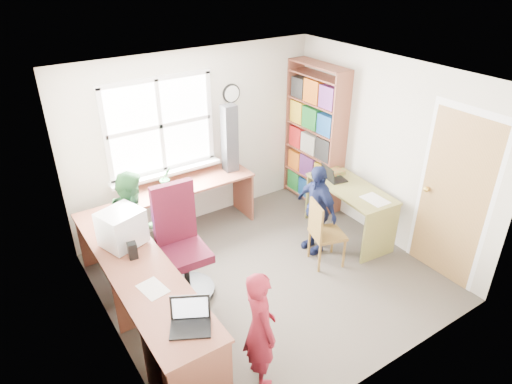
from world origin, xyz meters
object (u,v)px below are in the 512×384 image
Objects in this scene: person_navy at (316,209)px; person_red at (260,328)px; wooden_chair at (323,231)px; crt_monitor at (122,228)px; cd_tower at (230,139)px; right_desk at (350,201)px; laptop_right at (332,176)px; swivel_chair at (182,248)px; l_desk at (174,303)px; potted_plant at (166,178)px; laptop_left at (190,319)px; person_green at (135,223)px; bookshelf at (314,140)px.

person_red is at bearing -52.57° from person_navy.
person_navy reaches higher than wooden_chair.
wooden_chair is at bearing -34.93° from crt_monitor.
cd_tower is at bearing 119.22° from wooden_chair.
laptop_right is (-0.06, 0.32, 0.25)m from right_desk.
swivel_chair is 1.71m from wooden_chair.
person_red reaches higher than l_desk.
laptop_right reaches higher than right_desk.
potted_plant is at bearing -130.56° from person_navy.
l_desk is at bearing -77.79° from person_navy.
swivel_chair is at bearing -33.40° from crt_monitor.
crt_monitor is 2.86m from laptop_right.
laptop_left is at bearing -105.75° from crt_monitor.
potted_plant is at bearing -44.57° from person_green.
l_desk is 0.72m from laptop_left.
person_red reaches higher than crt_monitor.
right_desk is at bearing 9.11° from l_desk.
crt_monitor is (-2.92, 0.36, 0.42)m from right_desk.
wooden_chair is 1.76× the size of crt_monitor.
laptop_left is at bearing -177.07° from person_green.
person_green reaches higher than person_red.
wooden_chair is at bearing -49.82° from potted_plant.
l_desk is at bearing -132.17° from cd_tower.
swivel_chair is at bearing 179.73° from wooden_chair.
cd_tower is at bearing -16.60° from person_red.
bookshelf is 1.58× the size of person_green.
person_red is (0.04, -1.50, 0.03)m from swivel_chair.
person_red reaches higher than wooden_chair.
laptop_right reaches higher than wooden_chair.
bookshelf is at bearing 142.84° from person_navy.
wooden_chair is 0.95m from laptop_right.
swivel_chair is 1.09× the size of person_navy.
l_desk is at bearing -175.27° from person_green.
swivel_chair is 3.69× the size of laptop_right.
laptop_left is (-0.11, -0.62, 0.35)m from l_desk.
l_desk is at bearing -165.83° from right_desk.
person_navy is at bearing -127.89° from bookshelf.
cd_tower is 1.51m from person_navy.
potted_plant is (0.81, 2.33, 0.10)m from laptop_left.
cd_tower is (1.85, 0.93, 0.27)m from crt_monitor.
person_red is at bearing -63.07° from l_desk.
person_navy is at bearing -44.12° from person_red.
potted_plant is 2.59m from person_red.
potted_plant is at bearing 173.93° from bookshelf.
crt_monitor is 0.37× the size of person_green.
crt_monitor is at bearing -134.07° from potted_plant.
swivel_chair reaches higher than potted_plant.
swivel_chair is 0.69m from person_green.
potted_plant is (-1.98, 0.95, 0.12)m from laptop_right.
laptop_right is at bearing 5.68° from swivel_chair.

